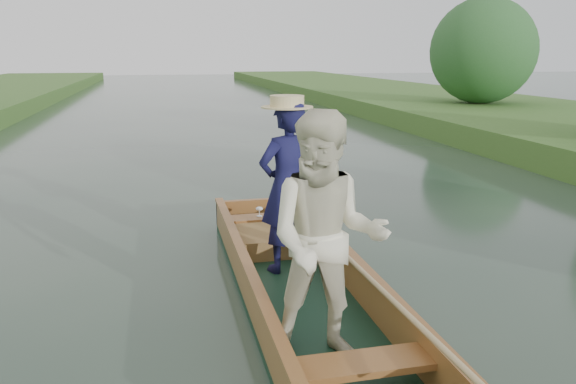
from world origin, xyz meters
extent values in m
plane|color=#283D30|center=(0.00, 0.00, 0.00)|extent=(120.00, 120.00, 0.00)
cylinder|color=#47331E|center=(9.80, 13.18, 1.00)|extent=(0.44, 0.44, 1.99)
sphere|color=#235421|center=(9.80, 13.18, 2.39)|extent=(3.61, 3.61, 3.61)
sphere|color=#235421|center=(10.40, 13.48, 1.99)|extent=(2.20, 2.20, 2.20)
cube|color=#12301F|center=(0.00, 0.00, 0.04)|extent=(1.10, 5.00, 0.08)
cube|color=#8F5E2C|center=(-0.51, 0.00, 0.24)|extent=(0.08, 5.00, 0.32)
cube|color=#8F5E2C|center=(0.51, 0.00, 0.24)|extent=(0.08, 5.00, 0.32)
cube|color=#8F5E2C|center=(0.00, 2.46, 0.24)|extent=(1.10, 0.08, 0.32)
cube|color=#8F5E2C|center=(-0.51, 0.00, 0.42)|extent=(0.10, 5.00, 0.04)
cube|color=#8F5E2C|center=(0.51, 0.00, 0.42)|extent=(0.10, 5.00, 0.04)
cube|color=#8F5E2C|center=(0.00, 1.90, 0.30)|extent=(0.94, 0.30, 0.05)
cube|color=#8F5E2C|center=(0.00, -1.60, 0.30)|extent=(0.94, 0.30, 0.05)
imported|color=#14133E|center=(0.01, 0.70, 0.97)|extent=(0.76, 0.63, 1.79)
cylinder|color=beige|center=(0.01, 0.70, 1.83)|extent=(0.52, 0.52, 0.12)
imported|color=#EDE8C9|center=(-0.11, -1.10, 1.01)|extent=(1.07, 0.93, 1.86)
cube|color=brown|center=(-0.12, 1.41, 0.19)|extent=(0.85, 0.90, 0.22)
sphere|color=tan|center=(0.19, 1.31, 0.42)|extent=(0.22, 0.22, 0.22)
sphere|color=tan|center=(0.19, 1.30, 0.59)|extent=(0.17, 0.17, 0.17)
sphere|color=tan|center=(0.12, 1.30, 0.66)|extent=(0.06, 0.06, 0.06)
sphere|color=tan|center=(0.25, 1.30, 0.66)|extent=(0.06, 0.06, 0.06)
sphere|color=tan|center=(0.19, 1.23, 0.57)|extent=(0.07, 0.07, 0.07)
sphere|color=tan|center=(0.09, 1.29, 0.45)|extent=(0.08, 0.08, 0.08)
sphere|color=tan|center=(0.28, 1.29, 0.45)|extent=(0.08, 0.08, 0.08)
sphere|color=tan|center=(0.13, 1.28, 0.33)|extent=(0.09, 0.09, 0.09)
sphere|color=tan|center=(0.24, 1.28, 0.33)|extent=(0.09, 0.09, 0.09)
cylinder|color=silver|center=(-0.07, 1.90, 0.33)|extent=(0.07, 0.07, 0.01)
cylinder|color=silver|center=(-0.07, 1.90, 0.37)|extent=(0.01, 0.01, 0.08)
ellipsoid|color=silver|center=(-0.07, 1.90, 0.43)|extent=(0.09, 0.09, 0.05)
cylinder|color=tan|center=(0.43, -0.42, 0.46)|extent=(0.04, 4.21, 0.19)
camera|label=1|loc=(-1.23, -4.75, 2.31)|focal=35.00mm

